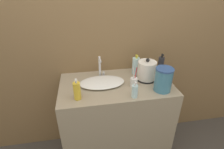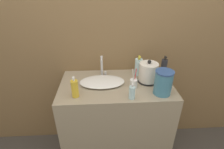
{
  "view_description": "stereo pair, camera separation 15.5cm",
  "coord_description": "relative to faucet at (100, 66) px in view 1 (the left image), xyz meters",
  "views": [
    {
      "loc": [
        -0.27,
        -1.06,
        1.76
      ],
      "look_at": [
        -0.04,
        0.29,
        1.01
      ],
      "focal_mm": 28.0,
      "sensor_mm": 36.0,
      "label": 1
    },
    {
      "loc": [
        -0.12,
        -1.08,
        1.76
      ],
      "look_at": [
        -0.04,
        0.29,
        1.01
      ],
      "focal_mm": 28.0,
      "sensor_mm": 36.0,
      "label": 2
    }
  ],
  "objects": [
    {
      "name": "toothbrush_cup",
      "position": [
        0.27,
        -0.24,
        -0.07
      ],
      "size": [
        0.06,
        0.06,
        0.19
      ],
      "color": "silver",
      "rests_on": "vanity_counter"
    },
    {
      "name": "electric_kettle",
      "position": [
        0.42,
        -0.13,
        -0.02
      ],
      "size": [
        0.18,
        0.18,
        0.22
      ],
      "color": "black",
      "rests_on": "vanity_counter"
    },
    {
      "name": "mouthwash_bottle",
      "position": [
        -0.22,
        -0.34,
        -0.03
      ],
      "size": [
        0.06,
        0.06,
        0.18
      ],
      "color": "gold",
      "rests_on": "vanity_counter"
    },
    {
      "name": "water_pitcher",
      "position": [
        0.49,
        -0.33,
        -0.01
      ],
      "size": [
        0.15,
        0.15,
        0.21
      ],
      "color": "teal",
      "rests_on": "vanity_counter"
    },
    {
      "name": "lotion_bottle",
      "position": [
        0.23,
        -0.39,
        -0.05
      ],
      "size": [
        0.05,
        0.05,
        0.14
      ],
      "color": "silver",
      "rests_on": "vanity_counter"
    },
    {
      "name": "shampoo_bottle",
      "position": [
        0.58,
        -0.09,
        -0.01
      ],
      "size": [
        0.06,
        0.06,
        0.23
      ],
      "color": "#28282D",
      "rests_on": "vanity_counter"
    },
    {
      "name": "sink_basin",
      "position": [
        -0.01,
        -0.15,
        -0.09
      ],
      "size": [
        0.41,
        0.25,
        0.04
      ],
      "color": "white",
      "rests_on": "vanity_counter"
    },
    {
      "name": "vanity_counter",
      "position": [
        0.12,
        -0.16,
        -0.57
      ],
      "size": [
        1.03,
        0.57,
        0.91
      ],
      "color": "gray",
      "rests_on": "ground_plane"
    },
    {
      "name": "wall_back",
      "position": [
        0.12,
        0.14,
        0.28
      ],
      "size": [
        6.0,
        0.04,
        2.6
      ],
      "color": "olive",
      "rests_on": "ground_plane"
    },
    {
      "name": "hand_cream_bottle",
      "position": [
        0.36,
        0.0,
        -0.02
      ],
      "size": [
        0.07,
        0.07,
        0.2
      ],
      "color": "silver",
      "rests_on": "vanity_counter"
    },
    {
      "name": "faucet",
      "position": [
        0.0,
        0.0,
        0.0
      ],
      "size": [
        0.06,
        0.11,
        0.21
      ],
      "color": "silver",
      "rests_on": "vanity_counter"
    }
  ]
}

